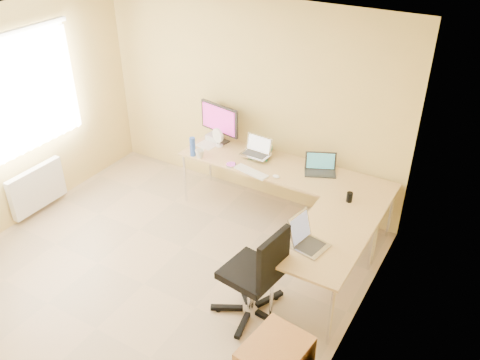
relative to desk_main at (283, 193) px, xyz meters
The scene contains 23 objects.
floor 2.02m from the desk_main, 111.40° to the right, with size 4.50×4.50×0.00m, color tan.
ceiling 2.99m from the desk_main, 111.40° to the right, with size 4.50×4.50×0.00m, color white.
wall_back 1.25m from the desk_main, 151.11° to the left, with size 4.50×4.50×0.00m, color #DBBA68.
wall_right 2.49m from the desk_main, 53.38° to the right, with size 4.50×4.50×0.00m, color #DBBA68.
desk_main is the anchor object (origin of this frame).
desk_return 1.40m from the desk_main, 45.73° to the right, with size 0.70×1.30×0.73m, color tan.
monitor 1.23m from the desk_main, 169.11° to the left, with size 0.61×0.20×0.53m, color black.
book_stack 0.59m from the desk_main, 158.87° to the left, with size 0.24×0.33×0.05m, color #106B61.
laptop_center 0.67m from the desk_main, behind, with size 0.35×0.27×0.23m, color silver.
laptop_black 0.65m from the desk_main, 14.14° to the left, with size 0.37×0.27×0.23m, color #252525.
keyboard 0.56m from the desk_main, 134.02° to the right, with size 0.45×0.12×0.02m, color white.
mouse 0.46m from the desk_main, 85.18° to the right, with size 0.09×0.06×0.03m, color white.
mug 1.15m from the desk_main, 163.80° to the right, with size 0.11×0.11×0.11m, color white.
cd_stack 0.74m from the desk_main, 153.28° to the right, with size 0.12×0.12×0.03m, color silver.
water_bottle 1.26m from the desk_main, 165.20° to the right, with size 0.07×0.07×0.25m, color #2B4FB3.
papers 1.19m from the desk_main, behind, with size 0.24×0.34×0.01m, color silver.
white_box 1.21m from the desk_main, 169.93° to the left, with size 0.21×0.15×0.07m, color silver.
desk_fan 1.09m from the desk_main, behind, with size 0.19×0.19×0.24m, color white.
black_cup 1.06m from the desk_main, 17.78° to the right, with size 0.07×0.07×0.11m, color black.
laptop_return 1.58m from the desk_main, 54.69° to the right, with size 0.30×0.38×0.25m, color #AEAEBB.
office_chair 1.68m from the desk_main, 74.30° to the right, with size 0.65×0.65×1.08m, color black.
radiator 3.11m from the desk_main, 152.24° to the right, with size 0.09×0.80×0.55m, color white.
window 3.35m from the desk_main, 152.41° to the right, with size 0.10×1.80×1.40m, color white.
Camera 1 is at (2.93, -2.95, 3.77)m, focal length 37.68 mm.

